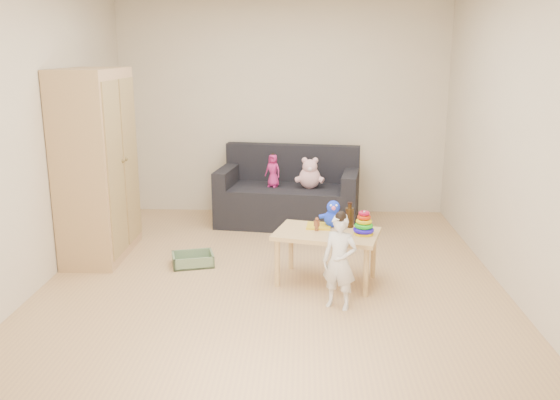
{
  "coord_description": "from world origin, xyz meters",
  "views": [
    {
      "loc": [
        0.27,
        -5.04,
        2.0
      ],
      "look_at": [
        0.05,
        0.25,
        0.65
      ],
      "focal_mm": 38.0,
      "sensor_mm": 36.0,
      "label": 1
    }
  ],
  "objects_px": {
    "toddler": "(340,263)",
    "wardrobe": "(97,165)",
    "sofa": "(288,205)",
    "play_table": "(326,257)"
  },
  "relations": [
    {
      "from": "sofa",
      "to": "play_table",
      "type": "xyz_separation_m",
      "value": [
        0.39,
        -1.78,
        0.0
      ]
    },
    {
      "from": "toddler",
      "to": "wardrobe",
      "type": "bearing_deg",
      "value": 177.28
    },
    {
      "from": "toddler",
      "to": "sofa",
      "type": "bearing_deg",
      "value": 125.55
    },
    {
      "from": "sofa",
      "to": "wardrobe",
      "type": "bearing_deg",
      "value": -139.65
    },
    {
      "from": "wardrobe",
      "to": "sofa",
      "type": "distance_m",
      "value": 2.27
    },
    {
      "from": "wardrobe",
      "to": "toddler",
      "type": "distance_m",
      "value": 2.62
    },
    {
      "from": "wardrobe",
      "to": "sofa",
      "type": "relative_size",
      "value": 1.14
    },
    {
      "from": "wardrobe",
      "to": "sofa",
      "type": "height_order",
      "value": "wardrobe"
    },
    {
      "from": "play_table",
      "to": "toddler",
      "type": "xyz_separation_m",
      "value": [
        0.08,
        -0.53,
        0.14
      ]
    },
    {
      "from": "play_table",
      "to": "toddler",
      "type": "distance_m",
      "value": 0.56
    }
  ]
}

